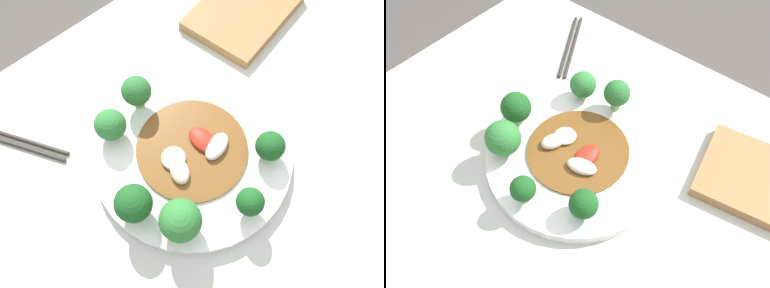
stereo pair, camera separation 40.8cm
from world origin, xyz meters
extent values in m
cube|color=#B7BCAD|center=(0.00, 0.00, 0.37)|extent=(0.97, 0.73, 0.75)
cylinder|color=white|center=(0.04, -0.01, 0.76)|extent=(0.31, 0.31, 0.02)
cylinder|color=#89B76B|center=(0.16, 0.01, 0.78)|extent=(0.02, 0.02, 0.02)
sphere|color=#19511E|center=(0.16, 0.01, 0.81)|extent=(0.05, 0.05, 0.05)
cylinder|color=#7AAD5B|center=(0.05, -0.13, 0.78)|extent=(0.02, 0.02, 0.02)
sphere|color=#286B2D|center=(0.05, -0.13, 0.81)|extent=(0.05, 0.05, 0.05)
cylinder|color=#89B76B|center=(0.11, -0.11, 0.78)|extent=(0.02, 0.02, 0.01)
sphere|color=#2D7533|center=(0.11, -0.11, 0.80)|extent=(0.05, 0.05, 0.05)
cylinder|color=#70A356|center=(0.13, 0.07, 0.78)|extent=(0.02, 0.02, 0.01)
sphere|color=#2D7533|center=(0.13, 0.07, 0.81)|extent=(0.06, 0.06, 0.06)
cylinder|color=#89B76B|center=(-0.04, 0.07, 0.78)|extent=(0.02, 0.02, 0.01)
sphere|color=#19511E|center=(-0.04, 0.07, 0.80)|extent=(0.04, 0.04, 0.04)
cylinder|color=#7AAD5B|center=(0.04, 0.11, 0.78)|extent=(0.01, 0.01, 0.02)
sphere|color=#19511E|center=(0.04, 0.11, 0.80)|extent=(0.04, 0.04, 0.04)
cylinder|color=brown|center=(0.04, -0.01, 0.77)|extent=(0.17, 0.17, 0.00)
ellipsoid|color=silver|center=(0.01, 0.01, 0.78)|extent=(0.06, 0.04, 0.02)
ellipsoid|color=red|center=(0.02, -0.01, 0.78)|extent=(0.04, 0.05, 0.01)
ellipsoid|color=silver|center=(0.07, -0.02, 0.78)|extent=(0.05, 0.05, 0.01)
ellipsoid|color=beige|center=(0.08, 0.01, 0.78)|extent=(0.04, 0.05, 0.02)
cylinder|color=#2D2823|center=(0.24, -0.23, 0.75)|extent=(0.11, 0.18, 0.01)
cylinder|color=#2D2823|center=(0.23, -0.23, 0.75)|extent=(0.11, 0.18, 0.01)
cube|color=olive|center=(-0.23, -0.16, 0.76)|extent=(0.23, 0.19, 0.02)
camera|label=1|loc=(0.20, 0.16, 1.30)|focal=35.00mm
camera|label=2|loc=(-0.20, 0.27, 1.29)|focal=35.00mm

